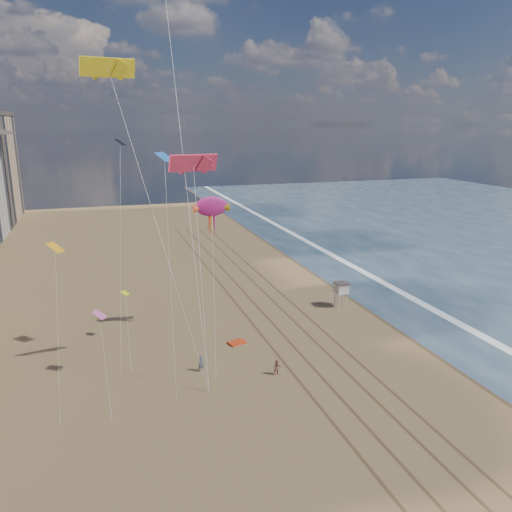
{
  "coord_description": "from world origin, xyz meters",
  "views": [
    {
      "loc": [
        -18.28,
        -25.7,
        23.8
      ],
      "look_at": [
        -1.74,
        26.0,
        9.5
      ],
      "focal_mm": 35.0,
      "sensor_mm": 36.0,
      "label": 1
    }
  ],
  "objects_px": {
    "kite_flyer_b": "(277,367)",
    "grounded_kite": "(237,342)",
    "kite_flyer_a": "(201,364)",
    "lifeguard_stand": "(341,288)",
    "show_kite": "(211,207)"
  },
  "relations": [
    {
      "from": "lifeguard_stand",
      "to": "kite_flyer_b",
      "type": "distance_m",
      "value": 21.29
    },
    {
      "from": "lifeguard_stand",
      "to": "grounded_kite",
      "type": "height_order",
      "value": "lifeguard_stand"
    },
    {
      "from": "lifeguard_stand",
      "to": "kite_flyer_a",
      "type": "bearing_deg",
      "value": -150.53
    },
    {
      "from": "lifeguard_stand",
      "to": "show_kite",
      "type": "xyz_separation_m",
      "value": [
        -18.17,
        -2.91,
        12.35
      ]
    },
    {
      "from": "lifeguard_stand",
      "to": "kite_flyer_b",
      "type": "height_order",
      "value": "lifeguard_stand"
    },
    {
      "from": "grounded_kite",
      "to": "show_kite",
      "type": "distance_m",
      "value": 15.49
    },
    {
      "from": "kite_flyer_b",
      "to": "lifeguard_stand",
      "type": "bearing_deg",
      "value": 56.9
    },
    {
      "from": "kite_flyer_a",
      "to": "kite_flyer_b",
      "type": "height_order",
      "value": "kite_flyer_a"
    },
    {
      "from": "lifeguard_stand",
      "to": "show_kite",
      "type": "relative_size",
      "value": 0.19
    },
    {
      "from": "grounded_kite",
      "to": "show_kite",
      "type": "bearing_deg",
      "value": 93.85
    },
    {
      "from": "kite_flyer_b",
      "to": "grounded_kite",
      "type": "bearing_deg",
      "value": 113.3
    },
    {
      "from": "grounded_kite",
      "to": "lifeguard_stand",
      "type": "bearing_deg",
      "value": 5.32
    },
    {
      "from": "lifeguard_stand",
      "to": "kite_flyer_b",
      "type": "relative_size",
      "value": 2.13
    },
    {
      "from": "kite_flyer_b",
      "to": "show_kite",
      "type": "bearing_deg",
      "value": 116.43
    },
    {
      "from": "show_kite",
      "to": "grounded_kite",
      "type": "bearing_deg",
      "value": -68.47
    }
  ]
}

